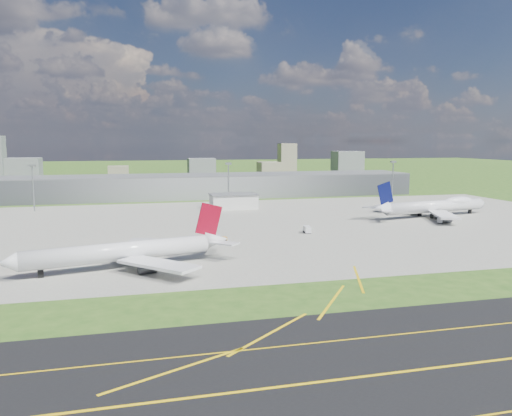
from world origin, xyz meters
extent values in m
plane|color=#2C5219|center=(0.00, 150.00, 0.00)|extent=(1400.00, 1400.00, 0.00)
cube|color=black|center=(0.00, -110.00, 0.03)|extent=(1400.00, 60.00, 0.06)
cube|color=gray|center=(10.00, 40.00, 0.04)|extent=(360.00, 190.00, 0.08)
cube|color=gray|center=(0.00, 165.00, 7.50)|extent=(300.00, 42.00, 15.00)
cube|color=silver|center=(10.00, 100.00, 4.00)|extent=(26.00, 16.00, 8.00)
cylinder|color=gray|center=(-100.00, 115.00, 12.50)|extent=(0.70, 0.70, 25.00)
cube|color=gray|center=(-100.00, 115.00, 25.30)|extent=(3.50, 2.00, 1.20)
cylinder|color=gray|center=(10.00, 115.00, 12.50)|extent=(0.70, 0.70, 25.00)
cube|color=gray|center=(10.00, 115.00, 25.30)|extent=(3.50, 2.00, 1.20)
cylinder|color=gray|center=(120.00, 115.00, 12.50)|extent=(0.70, 0.70, 25.00)
cube|color=gray|center=(120.00, 115.00, 25.30)|extent=(3.50, 2.00, 1.20)
cylinder|color=silver|center=(-51.07, -27.13, 5.32)|extent=(55.91, 18.71, 5.80)
cone|color=silver|center=(-80.70, -34.23, 5.32)|extent=(6.06, 6.77, 5.80)
cone|color=silver|center=(-20.02, -19.70, 6.09)|extent=(8.88, 7.45, 5.80)
cube|color=maroon|center=(-52.95, -27.58, 3.52)|extent=(45.30, 13.03, 1.26)
cube|color=silver|center=(-39.86, -38.63, 3.58)|extent=(23.62, 24.24, 0.87)
cube|color=silver|center=(-46.28, -11.80, 3.58)|extent=(15.50, 26.59, 0.87)
cube|color=maroon|center=(-22.37, -20.26, 13.06)|extent=(9.48, 2.71, 11.69)
cylinder|color=#38383D|center=(-43.00, -35.64, 1.74)|extent=(5.89, 4.25, 3.10)
cylinder|color=#38383D|center=(-47.73, -15.89, 1.74)|extent=(5.89, 4.25, 3.10)
cube|color=black|center=(-44.41, -30.01, 1.21)|extent=(1.78, 1.49, 2.42)
cube|color=black|center=(-46.44, -21.55, 1.21)|extent=(1.78, 1.49, 2.42)
cube|color=black|center=(-72.70, -32.31, 1.21)|extent=(1.78, 1.49, 2.42)
cylinder|color=silver|center=(104.68, 43.57, 5.41)|extent=(61.14, 16.63, 6.10)
cone|color=silver|center=(137.14, 49.30, 5.41)|extent=(5.91, 6.86, 6.10)
cone|color=silver|center=(70.76, 37.57, 6.20)|extent=(8.81, 7.38, 6.10)
cube|color=navy|center=(106.61, 43.91, 3.52)|extent=(49.70, 11.17, 1.28)
ellipsoid|color=silver|center=(120.30, 46.33, 7.24)|extent=(20.29, 9.41, 5.49)
cube|color=silver|center=(93.38, 56.74, 3.64)|extent=(24.44, 26.72, 0.89)
cube|color=silver|center=(98.58, 27.32, 3.64)|extent=(17.70, 28.83, 0.89)
cube|color=#080C3B|center=(73.18, 38.00, 13.38)|extent=(9.74, 2.19, 11.89)
cylinder|color=#38383D|center=(98.10, 51.40, 1.77)|extent=(5.88, 4.04, 3.15)
cylinder|color=#38383D|center=(90.79, 60.10, 1.77)|extent=(5.88, 4.04, 3.15)
cylinder|color=#38383D|center=(101.18, 33.96, 1.77)|extent=(5.88, 4.04, 3.15)
cylinder|color=#38383D|center=(97.30, 23.28, 1.77)|extent=(5.88, 4.04, 3.15)
cube|color=black|center=(98.09, 46.90, 1.23)|extent=(1.76, 1.44, 2.46)
cube|color=black|center=(99.63, 38.18, 1.23)|extent=(1.76, 1.44, 2.46)
cube|color=black|center=(128.90, 47.85, 1.23)|extent=(1.76, 1.44, 2.46)
cube|color=#A71E0B|center=(-78.46, -19.48, 2.00)|extent=(8.39, 5.78, 3.15)
cube|color=black|center=(-78.46, -19.48, 0.43)|extent=(7.36, 5.46, 0.70)
cube|color=orange|center=(-13.26, 6.32, 1.13)|extent=(3.74, 2.47, 1.40)
cube|color=black|center=(-13.26, 6.32, 0.43)|extent=(3.24, 2.49, 0.70)
cube|color=silver|center=(24.92, 15.52, 1.69)|extent=(3.32, 6.03, 2.52)
cube|color=black|center=(24.92, 15.52, 0.43)|extent=(3.32, 5.20, 0.70)
cube|color=silver|center=(95.60, 24.41, 1.56)|extent=(5.47, 5.05, 2.27)
cube|color=black|center=(95.60, 24.41, 0.43)|extent=(4.95, 4.67, 0.70)
cube|color=slate|center=(-140.00, 300.00, 12.00)|extent=(28.00, 22.00, 24.00)
cube|color=gray|center=(-60.00, 340.00, 7.00)|extent=(20.00, 18.00, 14.00)
cube|color=slate|center=(20.00, 310.00, 11.00)|extent=(26.00, 20.00, 22.00)
cube|color=gray|center=(100.00, 350.00, 8.00)|extent=(22.00, 24.00, 16.00)
cube|color=slate|center=(180.00, 320.00, 14.00)|extent=(30.00, 22.00, 28.00)
cube|color=gray|center=(140.00, 410.00, 18.00)|extent=(20.00, 18.00, 36.00)
cylinder|color=#382314|center=(-110.00, 265.00, 1.50)|extent=(0.70, 0.70, 3.00)
sphere|color=black|center=(-110.00, 265.00, 4.88)|extent=(6.75, 6.75, 6.75)
cylinder|color=#382314|center=(-20.00, 280.00, 1.80)|extent=(0.70, 0.70, 3.60)
sphere|color=black|center=(-20.00, 280.00, 5.85)|extent=(8.10, 8.10, 8.10)
cylinder|color=#382314|center=(70.00, 275.00, 1.70)|extent=(0.70, 0.70, 3.40)
sphere|color=black|center=(70.00, 275.00, 5.53)|extent=(7.65, 7.65, 7.65)
cylinder|color=#382314|center=(160.00, 285.00, 1.40)|extent=(0.70, 0.70, 2.80)
sphere|color=black|center=(160.00, 285.00, 4.55)|extent=(6.30, 6.30, 6.30)
camera|label=1|loc=(-46.31, -181.46, 38.74)|focal=35.00mm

